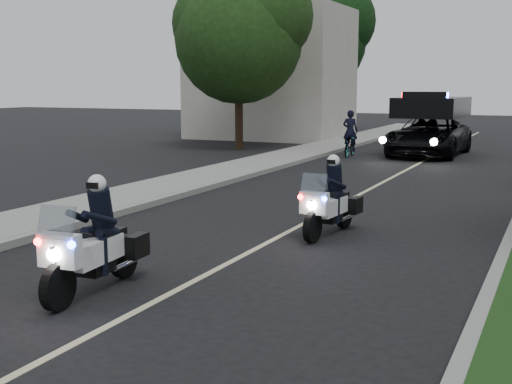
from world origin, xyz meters
TOP-DOWN VIEW (x-y plane):
  - ground at (0.00, 0.00)m, footprint 120.00×120.00m
  - curb_left at (-4.10, 10.00)m, footprint 0.20×60.00m
  - sidewalk_left at (-5.20, 10.00)m, footprint 2.00×60.00m
  - building_far at (-10.00, 26.00)m, footprint 8.00×6.00m
  - lane_marking at (0.00, 10.00)m, footprint 0.12×50.00m
  - police_moto_left at (-1.01, -0.92)m, footprint 0.85×2.02m
  - police_moto_right at (0.83, 3.99)m, footprint 0.81×1.91m
  - police_suv at (-0.23, 19.93)m, footprint 2.84×5.88m
  - bicycle at (-3.09, 18.21)m, footprint 0.65×1.58m
  - cyclist at (-3.09, 18.21)m, footprint 0.62×0.42m
  - tree_left_near at (-8.55, 19.02)m, footprint 7.13×7.13m
  - tree_left_far at (-9.61, 31.57)m, footprint 6.63×6.63m

SIDE VIEW (x-z plane):
  - ground at x=0.00m, z-range 0.00..0.00m
  - police_moto_left at x=-1.01m, z-range -0.84..0.84m
  - police_moto_right at x=0.83m, z-range -0.79..0.79m
  - police_suv at x=-0.23m, z-range -1.41..1.41m
  - bicycle at x=-3.09m, z-range -0.41..0.41m
  - cyclist at x=-3.09m, z-range -0.85..0.85m
  - tree_left_near at x=-8.55m, z-range -4.74..4.74m
  - tree_left_far at x=-9.61m, z-range -5.44..5.44m
  - lane_marking at x=0.00m, z-range 0.00..0.01m
  - curb_left at x=-4.10m, z-range 0.00..0.15m
  - sidewalk_left at x=-5.20m, z-range 0.00..0.16m
  - building_far at x=-10.00m, z-range 0.00..7.00m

